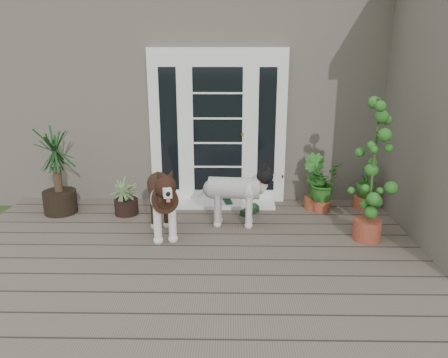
{
  "coord_description": "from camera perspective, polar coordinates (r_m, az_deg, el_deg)",
  "views": [
    {
      "loc": [
        -0.02,
        -3.38,
        2.23
      ],
      "look_at": [
        -0.1,
        1.75,
        0.7
      ],
      "focal_mm": 34.65,
      "sensor_mm": 36.0,
      "label": 1
    }
  ],
  "objects": [
    {
      "name": "deck",
      "position": [
        4.36,
        1.05,
        -13.26
      ],
      "size": [
        6.2,
        4.6,
        0.12
      ],
      "primitive_type": "cube",
      "color": "#6B5B4C",
      "rests_on": "ground"
    },
    {
      "name": "house_main",
      "position": [
        8.06,
        1.07,
        11.76
      ],
      "size": [
        7.4,
        4.0,
        3.1
      ],
      "primitive_type": "cube",
      "color": "#665E54",
      "rests_on": "ground"
    },
    {
      "name": "door_unit",
      "position": [
        6.07,
        -0.82,
        6.79
      ],
      "size": [
        1.9,
        0.14,
        2.15
      ],
      "primitive_type": "cube",
      "color": "white",
      "rests_on": "deck"
    },
    {
      "name": "door_step",
      "position": [
        6.15,
        -0.83,
        -3.22
      ],
      "size": [
        1.6,
        0.4,
        0.05
      ],
      "primitive_type": "cube",
      "color": "white",
      "rests_on": "deck"
    },
    {
      "name": "brindle_dog",
      "position": [
        5.1,
        -8.13,
        -3.25
      ],
      "size": [
        0.64,
        1.02,
        0.79
      ],
      "primitive_type": null,
      "rotation": [
        0.0,
        0.0,
        3.4
      ],
      "color": "#3A2215",
      "rests_on": "deck"
    },
    {
      "name": "white_dog",
      "position": [
        5.35,
        1.33,
        -2.55
      ],
      "size": [
        0.88,
        0.43,
        0.71
      ],
      "primitive_type": null,
      "rotation": [
        0.0,
        0.0,
        -1.65
      ],
      "color": "white",
      "rests_on": "deck"
    },
    {
      "name": "spider_plant",
      "position": [
        5.88,
        -12.86,
        -1.99
      ],
      "size": [
        0.64,
        0.64,
        0.55
      ],
      "primitive_type": null,
      "rotation": [
        0.0,
        0.0,
        0.27
      ],
      "color": "#768D57",
      "rests_on": "deck"
    },
    {
      "name": "yucca",
      "position": [
        6.1,
        -21.22,
        1.16
      ],
      "size": [
        1.01,
        1.01,
        1.2
      ],
      "primitive_type": null,
      "rotation": [
        0.0,
        0.0,
        -0.24
      ],
      "color": "black",
      "rests_on": "deck"
    },
    {
      "name": "herb_a",
      "position": [
        5.99,
        12.81,
        -1.44
      ],
      "size": [
        0.66,
        0.66,
        0.6
      ],
      "primitive_type": "imported",
      "rotation": [
        0.0,
        0.0,
        0.9
      ],
      "color": "#2D621C",
      "rests_on": "deck"
    },
    {
      "name": "herb_b",
      "position": [
        6.07,
        11.84,
        -1.34
      ],
      "size": [
        0.52,
        0.52,
        0.55
      ],
      "primitive_type": "imported",
      "rotation": [
        0.0,
        0.0,
        2.38
      ],
      "color": "#195217",
      "rests_on": "deck"
    },
    {
      "name": "herb_c",
      "position": [
        6.28,
        18.17,
        -1.47
      ],
      "size": [
        0.45,
        0.45,
        0.5
      ],
      "primitive_type": "imported",
      "rotation": [
        0.0,
        0.0,
        4.05
      ],
      "color": "#1C6321",
      "rests_on": "deck"
    },
    {
      "name": "sapling",
      "position": [
        5.07,
        19.06,
        1.24
      ],
      "size": [
        0.62,
        0.62,
        1.69
      ],
      "primitive_type": null,
      "rotation": [
        0.0,
        0.0,
        0.3
      ],
      "color": "#255418",
      "rests_on": "deck"
    },
    {
      "name": "clog_left",
      "position": [
        6.14,
        0.48,
        -3.06
      ],
      "size": [
        0.19,
        0.32,
        0.09
      ],
      "primitive_type": null,
      "rotation": [
        0.0,
        0.0,
        0.19
      ],
      "color": "black",
      "rests_on": "deck"
    },
    {
      "name": "clog_right",
      "position": [
        5.82,
        3.43,
        -4.14
      ],
      "size": [
        0.33,
        0.36,
        0.1
      ],
      "primitive_type": null,
      "rotation": [
        0.0,
        0.0,
        -0.65
      ],
      "color": "black",
      "rests_on": "deck"
    }
  ]
}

